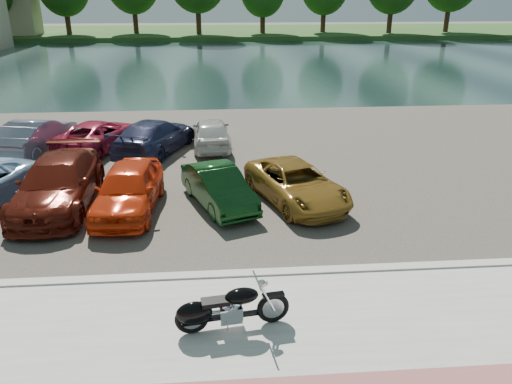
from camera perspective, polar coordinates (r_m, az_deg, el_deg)
The scene contains 15 objects.
ground at distance 10.59m, azimuth 0.89°, elevation -15.36°, with size 200.00×200.00×0.00m, color #595447.
promenade at distance 9.79m, azimuth 1.47°, elevation -18.68°, with size 60.00×6.00×0.10m, color #ACABA2.
kerb at distance 12.20m, azimuth 0.01°, elevation -9.38°, with size 60.00×0.30×0.14m, color #ACABA2.
parking_lot at distance 20.42m, azimuth -1.99°, elevation 3.80°, with size 60.00×18.00×0.04m, color #3C3931.
river at distance 48.79m, azimuth -3.63°, elevation 14.55°, with size 120.00×40.00×0.00m, color #172A2A.
far_bank at distance 80.60m, azimuth -4.12°, elevation 17.76°, with size 120.00×24.00×0.60m, color #29491A.
motorcycle at distance 10.18m, azimuth -3.90°, elevation -13.23°, with size 2.32×0.77×1.05m.
car_3 at distance 16.79m, azimuth -21.69°, elevation 0.90°, with size 2.14×5.28×1.53m, color #53150B.
car_4 at distance 15.79m, azimuth -14.38°, elevation 0.38°, with size 1.74×4.32×1.47m, color red.
car_5 at distance 15.78m, azimuth -4.32°, elevation 0.58°, with size 1.31×3.76×1.24m, color #0F3712.
car_6 at distance 16.05m, azimuth 4.65°, elevation 0.96°, with size 2.07×4.48×1.24m, color olive.
car_9 at distance 22.85m, azimuth -23.81°, elevation 5.88°, with size 1.54×4.42×1.46m, color slate.
car_10 at distance 22.56m, azimuth -17.49°, elevation 6.27°, with size 2.06×4.46×1.24m, color #A71B3A.
car_11 at distance 21.40m, azimuth -11.53°, elevation 6.26°, with size 1.97×4.85×1.41m, color #272C4C.
car_12 at distance 21.75m, azimuth -5.13°, elevation 6.78°, with size 1.58×3.92×1.34m, color silver.
Camera 1 is at (-0.82, -8.36, 6.46)m, focal length 35.00 mm.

